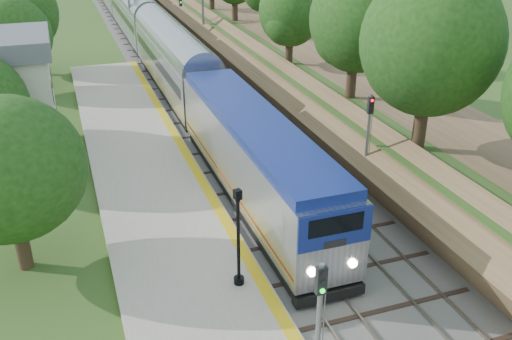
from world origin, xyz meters
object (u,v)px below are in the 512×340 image
object	(u,v)px
lamppost_far	(238,243)
signal_farside	(368,135)
train	(124,3)
signal_gantry	(167,6)
signal_platform	(319,322)

from	to	relation	value
lamppost_far	signal_farside	world-z (taller)	signal_farside
train	lamppost_far	world-z (taller)	train
train	signal_gantry	bearing A→B (deg)	-82.23
lamppost_far	signal_gantry	bearing A→B (deg)	82.48
train	signal_farside	xyz separation A→B (m)	(6.20, -55.55, 1.27)
signal_gantry	lamppost_far	bearing A→B (deg)	-97.52
signal_gantry	signal_platform	distance (m)	50.87
signal_gantry	train	distance (m)	18.44
signal_gantry	lamppost_far	size ratio (longest dim) A/B	1.83
signal_gantry	train	xyz separation A→B (m)	(-2.47, 18.11, -2.39)
signal_platform	signal_farside	xyz separation A→B (m)	(9.10, 13.15, -0.08)
signal_gantry	signal_platform	world-z (taller)	signal_gantry
signal_platform	train	bearing A→B (deg)	87.58
train	signal_farside	bearing A→B (deg)	-83.63
train	signal_farside	distance (m)	55.90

